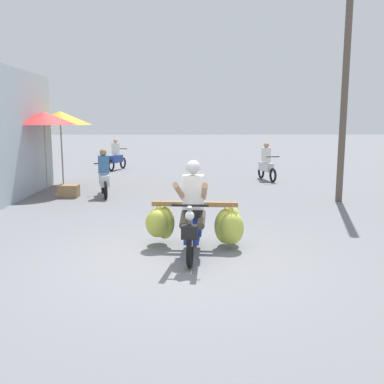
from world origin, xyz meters
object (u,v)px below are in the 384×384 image
Objects in this scene: motorbike_distant_ahead_right at (266,165)px; motorbike_distant_ahead_left at (116,157)px; market_umbrella_further_along at (60,118)px; produce_crate at (69,191)px; utility_pole at (345,79)px; market_umbrella_near_shop at (44,118)px; motorbike_distant_far_ahead at (104,177)px; motorbike_main_loaded at (197,220)px.

motorbike_distant_ahead_left is at bearing 151.19° from motorbike_distant_ahead_right.
market_umbrella_further_along is 3.36m from produce_crate.
motorbike_distant_ahead_left is 6.97m from motorbike_distant_ahead_right.
market_umbrella_further_along is 0.38× the size of utility_pole.
utility_pole reaches higher than market_umbrella_further_along.
motorbike_distant_ahead_right is 7.95m from market_umbrella_near_shop.
motorbike_distant_ahead_right is 1.01× the size of motorbike_distant_far_ahead.
motorbike_distant_far_ahead is 7.21m from utility_pole.
motorbike_distant_ahead_left is 0.97× the size of motorbike_distant_ahead_right.
utility_pole reaches higher than motorbike_main_loaded.
motorbike_main_loaded reaches higher than motorbike_distant_ahead_right.
motorbike_main_loaded is 0.28× the size of utility_pole.
utility_pole is (6.62, -0.87, 2.72)m from motorbike_distant_far_ahead.
market_umbrella_near_shop is (-1.20, -5.97, 1.70)m from motorbike_distant_ahead_left.
motorbike_distant_ahead_right is (6.11, -3.36, 0.00)m from motorbike_distant_ahead_left.
motorbike_distant_far_ahead is (-2.59, 5.27, 0.06)m from motorbike_main_loaded.
motorbike_main_loaded reaches higher than motorbike_distant_ahead_left.
motorbike_main_loaded reaches higher than produce_crate.
motorbike_distant_ahead_right and motorbike_distant_far_ahead have the same top height.
motorbike_main_loaded is at bearing -59.75° from market_umbrella_further_along.
motorbike_distant_ahead_right is at bearing 105.97° from utility_pole.
motorbike_distant_far_ahead is at bearing -22.98° from market_umbrella_near_shop.
motorbike_distant_ahead_right is at bearing 8.23° from market_umbrella_further_along.
market_umbrella_further_along is at bearing 88.05° from market_umbrella_near_shop.
market_umbrella_further_along reaches higher than market_umbrella_near_shop.
produce_crate is at bearing -174.35° from motorbike_distant_far_ahead.
motorbike_distant_far_ahead is at bearing 5.65° from produce_crate.
produce_crate is 0.09× the size of utility_pole.
motorbike_main_loaded reaches higher than motorbike_distant_far_ahead.
motorbike_main_loaded is at bearing -74.66° from motorbike_distant_ahead_left.
motorbike_distant_far_ahead is 1.09m from produce_crate.
motorbike_main_loaded is 3.34× the size of produce_crate.
motorbike_distant_far_ahead is at bearing 172.50° from utility_pole.
market_umbrella_further_along reaches higher than motorbike_distant_ahead_right.
motorbike_distant_ahead_left is 6.82m from motorbike_distant_far_ahead.
motorbike_distant_ahead_right is 2.85× the size of produce_crate.
market_umbrella_further_along is at bearing 159.09° from utility_pole.
motorbike_distant_far_ahead is 0.24× the size of utility_pole.
motorbike_main_loaded is 0.74× the size of market_umbrella_further_along.
utility_pole is at bearing 47.47° from motorbike_main_loaded.
produce_crate is (0.85, -2.47, -2.11)m from market_umbrella_further_along.
market_umbrella_further_along is (-1.15, -4.41, 1.72)m from motorbike_distant_ahead_left.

